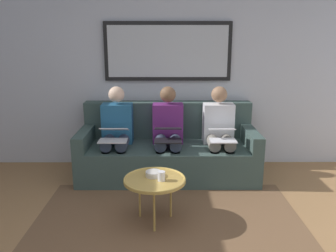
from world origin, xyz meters
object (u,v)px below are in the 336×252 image
at_px(coffee_table, 155,180).
at_px(bowl, 153,174).
at_px(laptop_white, 222,134).
at_px(laptop_silver, 114,134).
at_px(person_middle, 168,130).
at_px(couch, 168,151).
at_px(laptop_black, 168,134).
at_px(framed_mirror, 168,51).
at_px(person_left, 219,130).
at_px(cup, 161,176).
at_px(person_right, 117,130).

bearing_deg(coffee_table, bowl, -78.27).
height_order(laptop_white, laptop_silver, laptop_silver).
xyz_separation_m(bowl, person_middle, (-0.14, -1.09, 0.14)).
bearing_deg(person_middle, laptop_silver, 20.87).
xyz_separation_m(couch, laptop_black, (0.00, 0.32, 0.32)).
bearing_deg(framed_mirror, laptop_black, 90.00).
bearing_deg(coffee_table, couch, -96.00).
xyz_separation_m(bowl, laptop_black, (-0.14, -0.84, 0.16)).
height_order(couch, laptop_white, couch).
relative_size(couch, laptop_white, 6.77).
distance_m(couch, laptop_black, 0.45).
height_order(person_left, laptop_silver, person_left).
bearing_deg(person_middle, laptop_black, 90.00).
bearing_deg(framed_mirror, laptop_white, 132.13).
relative_size(bowl, laptop_silver, 0.45).
distance_m(cup, laptop_black, 0.95).
bearing_deg(laptop_black, person_left, -158.86).
bearing_deg(person_right, person_middle, 180.00).
bearing_deg(couch, person_right, 6.13).
distance_m(cup, bowl, 0.13).
bearing_deg(couch, framed_mirror, -90.00).
relative_size(framed_mirror, person_left, 1.46).
bearing_deg(person_middle, bowl, 82.61).
xyz_separation_m(framed_mirror, cup, (0.06, 1.65, -1.06)).
bearing_deg(person_left, laptop_black, 21.14).
bearing_deg(laptop_black, couch, -90.00).
xyz_separation_m(framed_mirror, coffee_table, (0.13, 1.61, -1.12)).
relative_size(person_left, laptop_silver, 3.40).
relative_size(framed_mirror, bowl, 11.04).
bearing_deg(laptop_silver, laptop_black, 179.69).
bearing_deg(bowl, laptop_silver, -59.37).
bearing_deg(person_left, bowl, 54.29).
bearing_deg(couch, bowl, 83.04).
relative_size(couch, bowl, 14.61).
xyz_separation_m(framed_mirror, person_left, (-0.64, 0.46, -0.94)).
bearing_deg(person_left, cup, 59.38).
height_order(couch, person_middle, person_middle).
bearing_deg(coffee_table, cup, 147.55).
distance_m(cup, laptop_silver, 1.12).
relative_size(laptop_white, person_middle, 0.29).
distance_m(framed_mirror, person_middle, 1.05).
xyz_separation_m(person_middle, laptop_silver, (0.64, 0.24, 0.01)).
bearing_deg(laptop_white, person_right, -11.09).
distance_m(coffee_table, person_middle, 1.17).
bearing_deg(couch, cup, 87.09).
relative_size(cup, laptop_black, 0.26).
distance_m(cup, laptop_white, 1.18).
bearing_deg(laptop_white, laptop_black, -0.30).
distance_m(bowl, laptop_white, 1.15).
xyz_separation_m(coffee_table, person_right, (0.51, -1.15, 0.18)).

